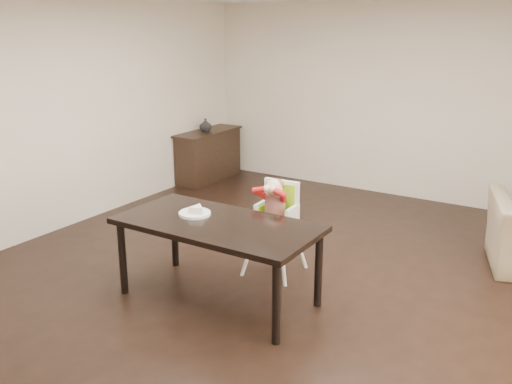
# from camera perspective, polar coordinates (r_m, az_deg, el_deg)

# --- Properties ---
(ground) EXTENTS (7.00, 7.00, 0.00)m
(ground) POSITION_cam_1_polar(r_m,az_deg,el_deg) (5.57, 1.75, -9.31)
(ground) COLOR black
(ground) RESTS_ON ground
(room_walls) EXTENTS (6.02, 7.02, 2.71)m
(room_walls) POSITION_cam_1_polar(r_m,az_deg,el_deg) (5.03, 1.94, 9.99)
(room_walls) COLOR beige
(room_walls) RESTS_ON ground
(dining_table) EXTENTS (1.80, 0.90, 0.75)m
(dining_table) POSITION_cam_1_polar(r_m,az_deg,el_deg) (5.06, -3.86, -3.84)
(dining_table) COLOR black
(dining_table) RESTS_ON ground
(high_chair) EXTENTS (0.43, 0.43, 0.98)m
(high_chair) POSITION_cam_1_polar(r_m,az_deg,el_deg) (5.62, 2.02, -1.44)
(high_chair) COLOR white
(high_chair) RESTS_ON ground
(plate) EXTENTS (0.31, 0.31, 0.08)m
(plate) POSITION_cam_1_polar(r_m,az_deg,el_deg) (5.22, -6.07, -1.99)
(plate) COLOR white
(plate) RESTS_ON dining_table
(sideboard) EXTENTS (0.44, 1.26, 0.79)m
(sideboard) POSITION_cam_1_polar(r_m,az_deg,el_deg) (9.03, -4.77, 3.67)
(sideboard) COLOR black
(sideboard) RESTS_ON ground
(vase) EXTENTS (0.21, 0.22, 0.19)m
(vase) POSITION_cam_1_polar(r_m,az_deg,el_deg) (8.89, -5.07, 6.66)
(vase) COLOR #99999E
(vase) RESTS_ON sideboard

